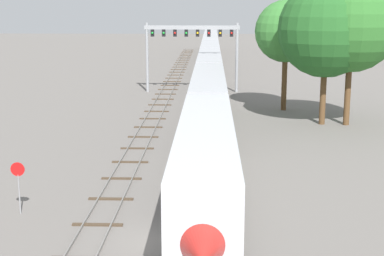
# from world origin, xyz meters

# --- Properties ---
(ground_plane) EXTENTS (400.00, 400.00, 0.00)m
(ground_plane) POSITION_xyz_m (0.00, 0.00, 0.00)
(ground_plane) COLOR slate
(track_main) EXTENTS (2.60, 200.00, 0.16)m
(track_main) POSITION_xyz_m (2.00, 60.00, 0.07)
(track_main) COLOR slate
(track_main) RESTS_ON ground
(track_near) EXTENTS (2.60, 160.00, 0.16)m
(track_near) POSITION_xyz_m (-3.50, 40.00, 0.07)
(track_near) COLOR slate
(track_near) RESTS_ON ground
(passenger_train) EXTENTS (3.04, 134.38, 4.80)m
(passenger_train) POSITION_xyz_m (2.00, 61.01, 2.61)
(passenger_train) COLOR silver
(passenger_train) RESTS_ON ground
(signal_gantry) EXTENTS (12.10, 0.49, 8.83)m
(signal_gantry) POSITION_xyz_m (-0.25, 48.36, 6.54)
(signal_gantry) COLOR #999BA0
(signal_gantry) RESTS_ON ground
(stop_sign) EXTENTS (0.76, 0.08, 2.88)m
(stop_sign) POSITION_xyz_m (-8.00, 3.56, 1.87)
(stop_sign) COLOR gray
(stop_sign) RESTS_ON ground
(trackside_tree_left) EXTENTS (8.44, 8.44, 13.40)m
(trackside_tree_left) POSITION_xyz_m (14.95, 27.91, 9.16)
(trackside_tree_left) COLOR brown
(trackside_tree_left) RESTS_ON ground
(trackside_tree_mid) EXTENTS (6.50, 6.50, 11.60)m
(trackside_tree_mid) POSITION_xyz_m (10.01, 35.56, 8.32)
(trackside_tree_mid) COLOR brown
(trackside_tree_mid) RESTS_ON ground
(trackside_tree_right) EXTENTS (8.88, 8.88, 13.31)m
(trackside_tree_right) POSITION_xyz_m (12.73, 28.19, 8.86)
(trackside_tree_right) COLOR brown
(trackside_tree_right) RESTS_ON ground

